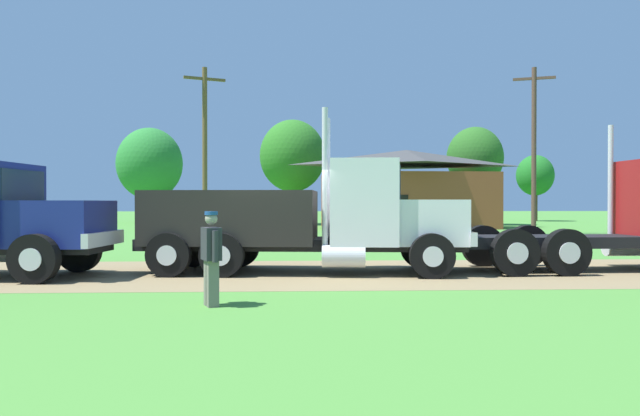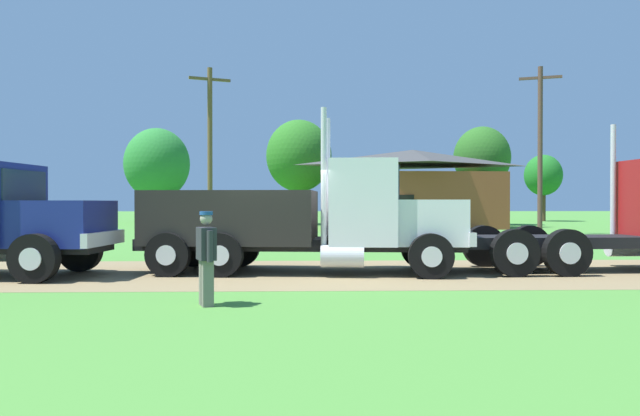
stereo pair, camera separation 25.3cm
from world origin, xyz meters
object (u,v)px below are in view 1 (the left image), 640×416
at_px(truck_foreground_white, 303,220).
at_px(shed_building, 407,190).
at_px(visitor_standing_near, 211,255).
at_px(utility_pole_near, 205,147).
at_px(utility_pole_far, 534,146).

xyz_separation_m(truck_foreground_white, shed_building, (7.52, 25.73, 1.23)).
relative_size(visitor_standing_near, utility_pole_near, 0.18).
bearing_deg(utility_pole_far, visitor_standing_near, -123.28).
distance_m(truck_foreground_white, shed_building, 26.83).
distance_m(visitor_standing_near, utility_pole_far, 26.68).
xyz_separation_m(visitor_standing_near, utility_pole_near, (-3.21, 21.75, 3.79)).
relative_size(truck_foreground_white, visitor_standing_near, 5.20).
bearing_deg(utility_pole_near, visitor_standing_near, -81.61).
distance_m(shed_building, utility_pole_near, 15.34).
bearing_deg(utility_pole_near, shed_building, 35.58).
xyz_separation_m(truck_foreground_white, utility_pole_far, (12.85, 17.20, 3.47)).
bearing_deg(utility_pole_near, truck_foreground_white, -74.02).
xyz_separation_m(truck_foreground_white, visitor_standing_near, (-1.63, -4.86, -0.45)).
height_order(shed_building, utility_pole_near, utility_pole_near).
xyz_separation_m(visitor_standing_near, utility_pole_far, (14.48, 22.06, 3.92)).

